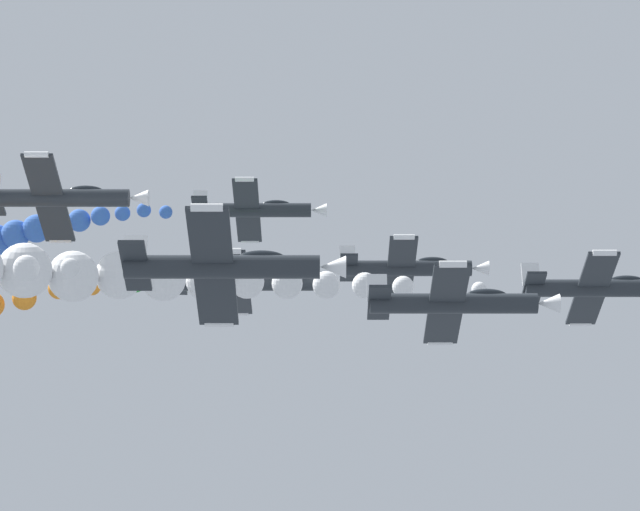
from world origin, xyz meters
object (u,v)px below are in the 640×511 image
Objects in this scene: airplane_right_inner at (457,303)px; airplane_high_slot at (59,198)px; airplane_lead at (601,288)px; airplane_left_outer at (243,281)px; airplane_trailing at (226,266)px; airplane_left_inner at (409,268)px; airplane_right_outer at (255,210)px.

airplane_right_inner is 1.00× the size of airplane_high_slot.
airplane_lead is at bearing 90.08° from airplane_high_slot.
airplane_trailing is (21.90, 0.44, 2.97)m from airplane_left_outer.
airplane_left_outer is (11.37, -10.88, 0.23)m from airplane_left_inner.
airplane_left_inner is 1.00× the size of airplane_right_outer.
airplane_right_inner is at bearing 47.91° from airplane_left_outer.
airplane_left_outer is at bearing 87.69° from airplane_high_slot.
airplane_right_outer is 1.00× the size of airplane_high_slot.
airplane_right_inner is at bearing 20.28° from airplane_right_outer.
airplane_right_outer is at bearing -135.30° from airplane_left_inner.
airplane_left_outer is at bearing 0.82° from airplane_right_outer.
airplane_trailing is (22.40, -21.64, 3.41)m from airplane_lead.
airplane_left_inner is 22.34m from airplane_right_inner.
airplane_left_outer is 1.00× the size of airplane_high_slot.
airplane_right_inner is 26.56m from airplane_high_slot.
airplane_left_inner is 35.02m from airplane_trailing.
airplane_right_outer is at bearing -134.73° from airplane_lead.
airplane_left_outer is 1.00× the size of airplane_trailing.
airplane_right_inner reaches higher than airplane_lead.
airplane_right_inner is 35.99m from airplane_right_outer.
airplane_right_inner is 1.00× the size of airplane_right_outer.
airplane_trailing is (33.27, -10.44, 3.20)m from airplane_left_inner.
airplane_left_inner is at bearing -176.86° from airplane_right_inner.
airplane_high_slot is (-0.46, -11.33, 5.13)m from airplane_left_outer.
airplane_lead is 31.33m from airplane_trailing.
airplane_high_slot reaches higher than airplane_trailing.
airplane_high_slot is at bearing -152.24° from airplane_trailing.
airplane_high_slot is at bearing -89.92° from airplane_lead.
airplane_left_outer is 22.92m from airplane_right_outer.
airplane_right_outer reaches higher than airplane_left_inner.
airplane_trailing reaches higher than airplane_left_inner.
airplane_left_inner is 15.74m from airplane_left_outer.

